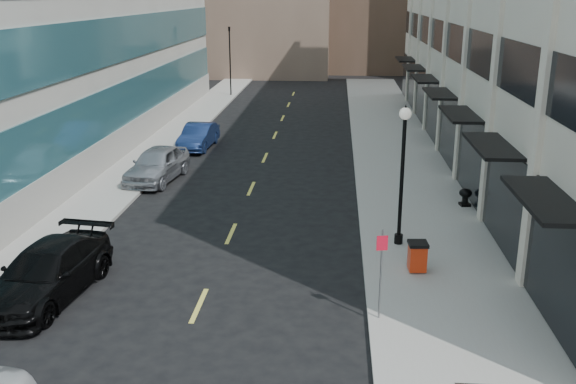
# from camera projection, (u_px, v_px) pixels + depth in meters

# --- Properties ---
(sidewalk_right) EXTENTS (5.00, 80.00, 0.15)m
(sidewalk_right) POSITION_uv_depth(u_px,v_px,m) (410.00, 191.00, 30.04)
(sidewalk_right) COLOR #9C988E
(sidewalk_right) RESTS_ON ground
(sidewalk_left) EXTENTS (3.00, 80.00, 0.15)m
(sidewalk_left) POSITION_uv_depth(u_px,v_px,m) (118.00, 184.00, 31.05)
(sidewalk_left) COLOR #9C988E
(sidewalk_left) RESTS_ON ground
(road_centerline) EXTENTS (0.15, 68.20, 0.01)m
(road_centerline) POSITION_uv_depth(u_px,v_px,m) (242.00, 209.00, 27.75)
(road_centerline) COLOR #D8CC4C
(road_centerline) RESTS_ON ground
(traffic_signal) EXTENTS (0.66, 0.66, 6.98)m
(traffic_signal) POSITION_uv_depth(u_px,v_px,m) (229.00, 31.00, 55.95)
(traffic_signal) COLOR black
(traffic_signal) RESTS_ON ground
(car_black_pickup) EXTENTS (2.91, 5.76, 1.60)m
(car_black_pickup) POSITION_uv_depth(u_px,v_px,m) (47.00, 273.00, 19.52)
(car_black_pickup) COLOR black
(car_black_pickup) RESTS_ON ground
(car_silver_sedan) EXTENTS (2.62, 5.17, 1.69)m
(car_silver_sedan) POSITION_uv_depth(u_px,v_px,m) (157.00, 164.00, 31.65)
(car_silver_sedan) COLOR #989BA1
(car_silver_sedan) RESTS_ON ground
(car_blue_sedan) EXTENTS (1.82, 4.54, 1.47)m
(car_blue_sedan) POSITION_uv_depth(u_px,v_px,m) (198.00, 136.00, 38.31)
(car_blue_sedan) COLOR navy
(car_blue_sedan) RESTS_ON ground
(trash_bin) EXTENTS (0.67, 0.73, 1.02)m
(trash_bin) POSITION_uv_depth(u_px,v_px,m) (417.00, 255.00, 21.05)
(trash_bin) COLOR red
(trash_bin) RESTS_ON sidewalk_right
(lamppost) EXTENTS (0.43, 0.43, 5.14)m
(lamppost) POSITION_uv_depth(u_px,v_px,m) (403.00, 164.00, 22.64)
(lamppost) COLOR black
(lamppost) RESTS_ON sidewalk_right
(sign_post) EXTENTS (0.31, 0.09, 2.67)m
(sign_post) POSITION_uv_depth(u_px,v_px,m) (381.00, 263.00, 17.65)
(sign_post) COLOR slate
(sign_post) RESTS_ON sidewalk_right
(urn_planter) EXTENTS (0.55, 0.55, 0.77)m
(urn_planter) POSITION_uv_depth(u_px,v_px,m) (465.00, 195.00, 27.56)
(urn_planter) COLOR black
(urn_planter) RESTS_ON sidewalk_right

